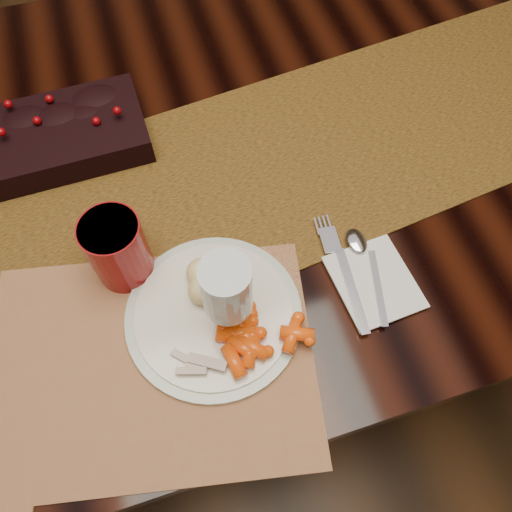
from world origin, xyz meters
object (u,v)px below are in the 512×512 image
object	(u,v)px
turkey_shreds	(196,361)
baby_carrots	(257,326)
placemat_main	(151,362)
red_cup	(118,250)
centerpiece	(45,137)
dinner_plate	(214,314)
dining_table	(214,257)
napkin	(374,282)
mashed_potatoes	(207,274)
wine_glass	(228,302)

from	to	relation	value
turkey_shreds	baby_carrots	bearing A→B (deg)	13.75
placemat_main	red_cup	xyz separation A→B (m)	(-0.00, 0.15, 0.06)
centerpiece	turkey_shreds	world-z (taller)	centerpiece
centerpiece	red_cup	xyz separation A→B (m)	(0.08, -0.26, 0.03)
dinner_plate	dining_table	bearing A→B (deg)	80.10
dinner_plate	baby_carrots	size ratio (longest dim) A/B	2.22
napkin	mashed_potatoes	bearing A→B (deg)	159.69
dinner_plate	placemat_main	bearing A→B (deg)	-159.23
placemat_main	dining_table	bearing A→B (deg)	77.14
dining_table	napkin	xyz separation A→B (m)	(0.19, -0.32, 0.38)
dinner_plate	red_cup	bearing A→B (deg)	132.56
dinner_plate	baby_carrots	distance (m)	0.07
centerpiece	mashed_potatoes	size ratio (longest dim) A/B	4.40
dinner_plate	turkey_shreds	distance (m)	0.08
turkey_shreds	mashed_potatoes	bearing A→B (deg)	68.23
mashed_potatoes	napkin	size ratio (longest dim) A/B	0.57
turkey_shreds	dining_table	bearing A→B (deg)	75.83
baby_carrots	mashed_potatoes	distance (m)	0.10
baby_carrots	turkey_shreds	distance (m)	0.09
dinner_plate	red_cup	world-z (taller)	red_cup
placemat_main	napkin	bearing A→B (deg)	14.37
dinner_plate	napkin	size ratio (longest dim) A/B	1.93
placemat_main	wine_glass	distance (m)	0.15
placemat_main	wine_glass	xyz separation A→B (m)	(0.12, 0.02, 0.08)
dinner_plate	wine_glass	xyz separation A→B (m)	(0.02, -0.02, 0.08)
napkin	baby_carrots	bearing A→B (deg)	-177.19
dining_table	red_cup	xyz separation A→B (m)	(-0.16, -0.19, 0.44)
mashed_potatoes	red_cup	world-z (taller)	red_cup
centerpiece	napkin	world-z (taller)	centerpiece
red_cup	centerpiece	bearing A→B (deg)	106.95
dining_table	red_cup	size ratio (longest dim) A/B	15.75
dining_table	turkey_shreds	size ratio (longest dim) A/B	26.81
placemat_main	mashed_potatoes	bearing A→B (deg)	50.97
centerpiece	wine_glass	distance (m)	0.45
turkey_shreds	napkin	bearing A→B (deg)	9.03
centerpiece	turkey_shreds	bearing A→B (deg)	-71.82
turkey_shreds	dinner_plate	bearing A→B (deg)	58.26
mashed_potatoes	napkin	xyz separation A→B (m)	(0.23, -0.07, -0.03)
baby_carrots	placemat_main	bearing A→B (deg)	178.51
mashed_potatoes	napkin	world-z (taller)	mashed_potatoes
napkin	wine_glass	distance (m)	0.23
placemat_main	mashed_potatoes	world-z (taller)	mashed_potatoes
centerpiece	baby_carrots	size ratio (longest dim) A/B	2.90
baby_carrots	centerpiece	bearing A→B (deg)	119.34
centerpiece	dinner_plate	distance (m)	0.42
baby_carrots	red_cup	bearing A→B (deg)	135.16
centerpiece	red_cup	distance (m)	0.28
turkey_shreds	placemat_main	bearing A→B (deg)	156.28
placemat_main	turkey_shreds	xyz separation A→B (m)	(0.06, -0.03, 0.02)
dinner_plate	napkin	world-z (taller)	dinner_plate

